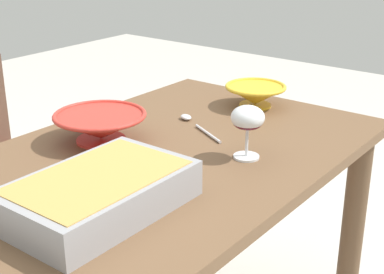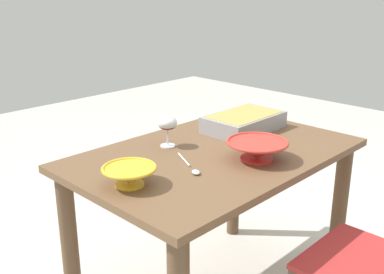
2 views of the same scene
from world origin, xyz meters
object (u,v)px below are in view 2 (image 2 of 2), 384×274
small_bowl (129,175)px  serving_spoon (192,168)px  casserole_dish (244,121)px  mixing_bowl (257,149)px  dining_table (215,181)px  wine_glass (167,125)px

small_bowl → serving_spoon: small_bowl is taller
casserole_dish → mixing_bowl: (-0.28, -0.29, 0.00)m
small_bowl → serving_spoon: 0.27m
serving_spoon → mixing_bowl: bearing=-24.4°
dining_table → small_bowl: bearing=-178.4°
casserole_dish → small_bowl: (-0.80, -0.12, -0.00)m
casserole_dish → mixing_bowl: bearing=-134.3°
mixing_bowl → small_bowl: 0.55m
wine_glass → dining_table: bearing=-61.9°
dining_table → serving_spoon: size_ratio=5.46×
small_bowl → mixing_bowl: bearing=-18.3°
mixing_bowl → small_bowl: (-0.52, 0.17, -0.00)m
casserole_dish → serving_spoon: bearing=-162.6°
dining_table → wine_glass: (-0.10, 0.19, 0.24)m
wine_glass → casserole_dish: (0.43, -0.09, -0.06)m
small_bowl → casserole_dish: bearing=8.2°
wine_glass → mixing_bowl: 0.41m
wine_glass → casserole_dish: 0.44m
wine_glass → mixing_bowl: wine_glass is taller
casserole_dish → small_bowl: size_ratio=1.98×
dining_table → serving_spoon: bearing=-162.8°
wine_glass → mixing_bowl: (0.15, -0.38, -0.06)m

